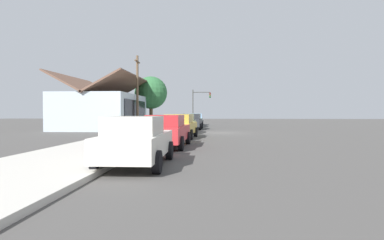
{
  "coord_description": "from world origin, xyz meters",
  "views": [
    {
      "loc": [
        -26.43,
        0.43,
        1.7
      ],
      "look_at": [
        0.3,
        2.31,
        1.07
      ],
      "focal_mm": 29.06,
      "sensor_mm": 36.0,
      "label": 1
    }
  ],
  "objects_px": {
    "shade_tree": "(151,93)",
    "traffic_light_main": "(200,101)",
    "car_ivory": "(137,141)",
    "car_seafoam": "(194,120)",
    "car_olive": "(185,123)",
    "car_charcoal": "(192,121)",
    "car_cherry": "(167,131)",
    "utility_pole_wooden": "(137,91)",
    "fire_hydrant_red": "(158,130)",
    "car_mustard": "(180,126)",
    "car_skyblue": "(196,119)"
  },
  "relations": [
    {
      "from": "car_charcoal",
      "to": "traffic_light_main",
      "type": "relative_size",
      "value": 0.88
    },
    {
      "from": "car_olive",
      "to": "car_skyblue",
      "type": "relative_size",
      "value": 0.97
    },
    {
      "from": "car_skyblue",
      "to": "shade_tree",
      "type": "bearing_deg",
      "value": 125.59
    },
    {
      "from": "car_olive",
      "to": "car_charcoal",
      "type": "xyz_separation_m",
      "value": [
        5.63,
        -0.24,
        0.0
      ]
    },
    {
      "from": "shade_tree",
      "to": "traffic_light_main",
      "type": "relative_size",
      "value": 1.19
    },
    {
      "from": "car_seafoam",
      "to": "shade_tree",
      "type": "xyz_separation_m",
      "value": [
        1.46,
        5.4,
        3.35
      ]
    },
    {
      "from": "car_mustard",
      "to": "car_ivory",
      "type": "bearing_deg",
      "value": -177.57
    },
    {
      "from": "car_olive",
      "to": "car_charcoal",
      "type": "distance_m",
      "value": 5.63
    },
    {
      "from": "fire_hydrant_red",
      "to": "car_skyblue",
      "type": "bearing_deg",
      "value": -3.66
    },
    {
      "from": "car_ivory",
      "to": "fire_hydrant_red",
      "type": "xyz_separation_m",
      "value": [
        11.21,
        1.32,
        -0.32
      ]
    },
    {
      "from": "fire_hydrant_red",
      "to": "car_mustard",
      "type": "bearing_deg",
      "value": -102.98
    },
    {
      "from": "car_cherry",
      "to": "car_mustard",
      "type": "relative_size",
      "value": 1.09
    },
    {
      "from": "car_mustard",
      "to": "fire_hydrant_red",
      "type": "distance_m",
      "value": 1.58
    },
    {
      "from": "car_skyblue",
      "to": "traffic_light_main",
      "type": "distance_m",
      "value": 5.45
    },
    {
      "from": "car_charcoal",
      "to": "shade_tree",
      "type": "bearing_deg",
      "value": 40.85
    },
    {
      "from": "car_cherry",
      "to": "car_mustard",
      "type": "bearing_deg",
      "value": 0.97
    },
    {
      "from": "car_ivory",
      "to": "car_olive",
      "type": "xyz_separation_m",
      "value": [
        16.04,
        -0.02,
        0.0
      ]
    },
    {
      "from": "car_seafoam",
      "to": "utility_pole_wooden",
      "type": "relative_size",
      "value": 0.65
    },
    {
      "from": "traffic_light_main",
      "to": "fire_hydrant_red",
      "type": "distance_m",
      "value": 26.4
    },
    {
      "from": "traffic_light_main",
      "to": "car_olive",
      "type": "bearing_deg",
      "value": 179.15
    },
    {
      "from": "traffic_light_main",
      "to": "fire_hydrant_red",
      "type": "relative_size",
      "value": 7.32
    },
    {
      "from": "car_olive",
      "to": "car_skyblue",
      "type": "distance_m",
      "value": 16.61
    },
    {
      "from": "car_olive",
      "to": "traffic_light_main",
      "type": "xyz_separation_m",
      "value": [
        21.35,
        -0.32,
        2.68
      ]
    },
    {
      "from": "traffic_light_main",
      "to": "car_seafoam",
      "type": "bearing_deg",
      "value": 178.41
    },
    {
      "from": "car_charcoal",
      "to": "car_skyblue",
      "type": "relative_size",
      "value": 0.96
    },
    {
      "from": "fire_hydrant_red",
      "to": "car_cherry",
      "type": "bearing_deg",
      "value": -165.71
    },
    {
      "from": "fire_hydrant_red",
      "to": "car_ivory",
      "type": "bearing_deg",
      "value": -173.26
    },
    {
      "from": "traffic_light_main",
      "to": "car_charcoal",
      "type": "bearing_deg",
      "value": 179.73
    },
    {
      "from": "car_skyblue",
      "to": "traffic_light_main",
      "type": "relative_size",
      "value": 0.92
    },
    {
      "from": "car_skyblue",
      "to": "utility_pole_wooden",
      "type": "xyz_separation_m",
      "value": [
        -11.18,
        5.37,
        3.11
      ]
    },
    {
      "from": "car_ivory",
      "to": "car_seafoam",
      "type": "bearing_deg",
      "value": -0.84
    },
    {
      "from": "utility_pole_wooden",
      "to": "car_ivory",
      "type": "bearing_deg",
      "value": -166.07
    },
    {
      "from": "car_ivory",
      "to": "car_seafoam",
      "type": "distance_m",
      "value": 27.01
    },
    {
      "from": "car_olive",
      "to": "fire_hydrant_red",
      "type": "height_order",
      "value": "car_olive"
    },
    {
      "from": "car_cherry",
      "to": "car_olive",
      "type": "relative_size",
      "value": 1.04
    },
    {
      "from": "car_charcoal",
      "to": "car_seafoam",
      "type": "xyz_separation_m",
      "value": [
        5.34,
        0.21,
        0.0
      ]
    },
    {
      "from": "car_mustard",
      "to": "car_cherry",
      "type": "bearing_deg",
      "value": -177.01
    },
    {
      "from": "utility_pole_wooden",
      "to": "car_skyblue",
      "type": "bearing_deg",
      "value": -25.66
    },
    {
      "from": "car_cherry",
      "to": "car_mustard",
      "type": "distance_m",
      "value": 5.42
    },
    {
      "from": "car_mustard",
      "to": "car_seafoam",
      "type": "distance_m",
      "value": 16.15
    },
    {
      "from": "car_cherry",
      "to": "shade_tree",
      "type": "distance_m",
      "value": 23.92
    },
    {
      "from": "car_skyblue",
      "to": "fire_hydrant_red",
      "type": "height_order",
      "value": "car_skyblue"
    },
    {
      "from": "car_cherry",
      "to": "utility_pole_wooden",
      "type": "height_order",
      "value": "utility_pole_wooden"
    },
    {
      "from": "car_charcoal",
      "to": "traffic_light_main",
      "type": "distance_m",
      "value": 15.95
    },
    {
      "from": "car_cherry",
      "to": "car_skyblue",
      "type": "height_order",
      "value": "same"
    },
    {
      "from": "car_charcoal",
      "to": "utility_pole_wooden",
      "type": "xyz_separation_m",
      "value": [
        -0.2,
        5.59,
        3.11
      ]
    },
    {
      "from": "car_ivory",
      "to": "car_olive",
      "type": "relative_size",
      "value": 0.93
    },
    {
      "from": "car_cherry",
      "to": "utility_pole_wooden",
      "type": "distance_m",
      "value": 17.22
    },
    {
      "from": "car_charcoal",
      "to": "car_olive",
      "type": "bearing_deg",
      "value": 178.87
    },
    {
      "from": "traffic_light_main",
      "to": "car_ivory",
      "type": "bearing_deg",
      "value": 179.49
    }
  ]
}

